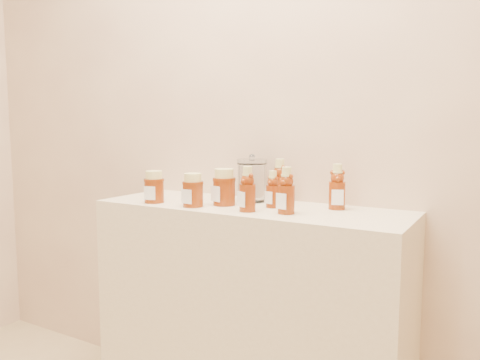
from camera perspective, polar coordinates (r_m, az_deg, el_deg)
The scene contains 11 objects.
wall_back at distance 1.93m, azimuth 4.07°, elevation 11.03°, with size 3.50×0.02×2.70m, color tan.
display_table at distance 1.90m, azimuth 1.04°, elevation -16.70°, with size 1.20×0.40×0.90m, color beige.
bear_bottle_back_left at distance 1.82m, azimuth 4.86°, elevation 0.22°, with size 0.07×0.07×0.20m, color #672208, non-canonical shape.
bear_bottle_back_mid at distance 1.73m, azimuth 4.02°, elevation -0.83°, with size 0.05×0.05×0.15m, color #672208, non-canonical shape.
bear_bottle_back_right at distance 1.72m, azimuth 11.77°, elevation -0.44°, with size 0.06×0.06×0.19m, color #672208, non-canonical shape.
bear_bottle_front_left at distance 1.64m, azimuth 0.92°, elevation -0.75°, with size 0.06×0.06×0.18m, color #672208, non-canonical shape.
bear_bottle_front_right at distance 1.60m, azimuth 5.68°, elevation -0.90°, with size 0.06×0.06×0.18m, color #672208, non-canonical shape.
honey_jar_left at distance 1.87m, azimuth -10.43°, elevation -0.82°, with size 0.08×0.08×0.13m, color #672208, non-canonical shape.
honey_jar_back at distance 1.78m, azimuth -1.95°, elevation -0.86°, with size 0.09×0.09×0.14m, color #672208, non-canonical shape.
honey_jar_front at distance 1.75m, azimuth -5.76°, elevation -1.22°, with size 0.08×0.08×0.13m, color #672208, non-canonical shape.
glass_canister at distance 1.86m, azimuth 1.47°, elevation 0.18°, with size 0.12×0.12×0.18m, color white, non-canonical shape.
Camera 1 is at (0.85, 0.03, 1.19)m, focal length 35.00 mm.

